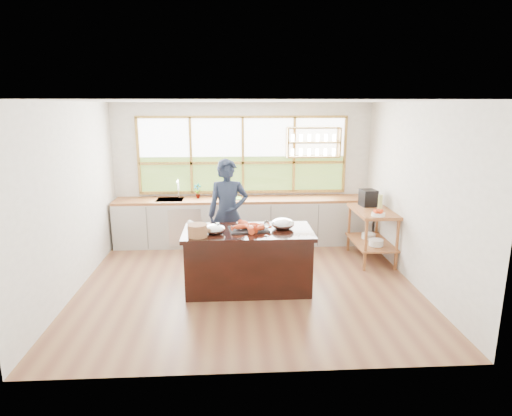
{
  "coord_description": "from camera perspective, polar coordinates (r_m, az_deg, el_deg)",
  "views": [
    {
      "loc": [
        -0.22,
        -6.07,
        2.65
      ],
      "look_at": [
        0.14,
        0.15,
        1.14
      ],
      "focal_mm": 30.0,
      "sensor_mm": 36.0,
      "label": 1
    }
  ],
  "objects": [
    {
      "name": "right_shelf_unit",
      "position": [
        7.65,
        15.24,
        -2.41
      ],
      "size": [
        0.62,
        1.1,
        0.9
      ],
      "color": "#915F2D",
      "rests_on": "ground_plane"
    },
    {
      "name": "potted_plant",
      "position": [
        8.26,
        -7.8,
        2.26
      ],
      "size": [
        0.18,
        0.15,
        0.29
      ],
      "primitive_type": "imported",
      "rotation": [
        0.0,
        0.0,
        -0.33
      ],
      "color": "slate",
      "rests_on": "back_counter"
    },
    {
      "name": "wine_bottle",
      "position": [
        7.4,
        16.22,
        0.57
      ],
      "size": [
        0.09,
        0.09,
        0.3
      ],
      "primitive_type": "cylinder",
      "rotation": [
        0.0,
        0.0,
        -0.14
      ],
      "color": "#A5AE5B",
      "rests_on": "right_shelf_unit"
    },
    {
      "name": "ground_plane",
      "position": [
        6.63,
        -1.12,
        -9.97
      ],
      "size": [
        5.0,
        5.0,
        0.0
      ],
      "primitive_type": "plane",
      "color": "brown"
    },
    {
      "name": "mixing_bowl_right",
      "position": [
        6.22,
        3.58,
        -2.11
      ],
      "size": [
        0.34,
        0.34,
        0.16
      ],
      "primitive_type": "ellipsoid",
      "color": "silver",
      "rests_on": "island"
    },
    {
      "name": "fruit_bowl",
      "position": [
        7.19,
        15.99,
        -0.66
      ],
      "size": [
        0.22,
        0.22,
        0.11
      ],
      "color": "white",
      "rests_on": "right_shelf_unit"
    },
    {
      "name": "parchment_roll",
      "position": [
        6.32,
        -8.29,
        -2.25
      ],
      "size": [
        0.22,
        0.3,
        0.08
      ],
      "primitive_type": "cylinder",
      "rotation": [
        1.57,
        0.0,
        0.53
      ],
      "color": "white",
      "rests_on": "island"
    },
    {
      "name": "wine_glass",
      "position": [
        5.83,
        1.45,
        -2.24
      ],
      "size": [
        0.08,
        0.08,
        0.22
      ],
      "color": "white",
      "rests_on": "island"
    },
    {
      "name": "espresso_machine",
      "position": [
        7.83,
        14.73,
        1.32
      ],
      "size": [
        0.29,
        0.31,
        0.29
      ],
      "primitive_type": "cube",
      "rotation": [
        0.0,
        0.0,
        0.14
      ],
      "color": "black",
      "rests_on": "right_shelf_unit"
    },
    {
      "name": "room_shell",
      "position": [
        6.65,
        -1.15,
        5.83
      ],
      "size": [
        5.02,
        4.52,
        2.71
      ],
      "color": "silver",
      "rests_on": "ground_plane"
    },
    {
      "name": "cook",
      "position": [
        7.01,
        -3.74,
        -0.84
      ],
      "size": [
        0.66,
        0.44,
        1.81
      ],
      "primitive_type": "imported",
      "rotation": [
        0.0,
        0.0,
        0.01
      ],
      "color": "#1C2539",
      "rests_on": "ground_plane"
    },
    {
      "name": "lobster_pile",
      "position": [
        6.12,
        -0.78,
        -2.47
      ],
      "size": [
        0.52,
        0.48,
        0.08
      ],
      "color": "orange",
      "rests_on": "slate_board"
    },
    {
      "name": "island",
      "position": [
        6.27,
        -1.07,
        -6.9
      ],
      "size": [
        1.85,
        0.9,
        0.9
      ],
      "color": "black",
      "rests_on": "ground_plane"
    },
    {
      "name": "slate_board",
      "position": [
        6.16,
        -1.0,
        -2.83
      ],
      "size": [
        0.6,
        0.47,
        0.02
      ],
      "primitive_type": "cube",
      "rotation": [
        0.0,
        0.0,
        0.14
      ],
      "color": "black",
      "rests_on": "island"
    },
    {
      "name": "cutting_board",
      "position": [
        8.2,
        -3.38,
        1.31
      ],
      "size": [
        0.43,
        0.33,
        0.01
      ],
      "primitive_type": "cube",
      "rotation": [
        0.0,
        0.0,
        0.09
      ],
      "color": "#6BBA3C",
      "rests_on": "back_counter"
    },
    {
      "name": "wicker_basket",
      "position": [
        5.88,
        -7.8,
        -3.0
      ],
      "size": [
        0.27,
        0.27,
        0.17
      ],
      "primitive_type": "cylinder",
      "color": "#9F6A3D",
      "rests_on": "island"
    },
    {
      "name": "mixing_bowl_left",
      "position": [
        6.01,
        -5.53,
        -2.81
      ],
      "size": [
        0.29,
        0.29,
        0.14
      ],
      "primitive_type": "ellipsoid",
      "color": "silver",
      "rests_on": "island"
    },
    {
      "name": "back_counter",
      "position": [
        8.31,
        -1.78,
        -1.73
      ],
      "size": [
        4.9,
        0.63,
        0.9
      ],
      "color": "#B3B0A9",
      "rests_on": "ground_plane"
    }
  ]
}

